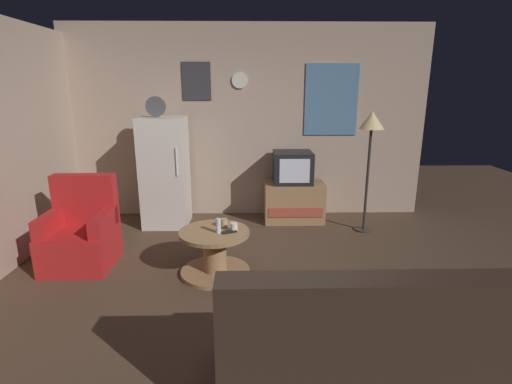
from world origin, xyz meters
TOP-DOWN VIEW (x-y plane):
  - ground_plane at (0.00, 0.00)m, footprint 12.00×12.00m
  - wall_with_art at (0.01, 2.45)m, footprint 5.20×0.12m
  - fridge at (-1.13, 1.96)m, footprint 0.60×0.62m
  - tv_stand at (0.67, 2.08)m, footprint 0.84×0.53m
  - crt_tv at (0.64, 2.07)m, footprint 0.54×0.51m
  - standing_lamp at (1.58, 1.64)m, footprint 0.32×0.32m
  - coffee_table at (-0.33, 0.42)m, footprint 0.72×0.72m
  - wine_glass at (-0.28, 0.37)m, footprint 0.05×0.05m
  - mug_ceramic_white at (-0.13, 0.41)m, footprint 0.08×0.08m
  - mug_ceramic_tan at (-0.24, 0.53)m, footprint 0.08×0.08m
  - remote_control at (-0.17, 0.36)m, footprint 0.16×0.10m
  - armchair at (-1.80, 0.69)m, footprint 0.68×0.68m
  - couch at (0.69, -1.21)m, footprint 1.70×0.80m

SIDE VIEW (x-z plane):
  - ground_plane at x=0.00m, z-range 0.00..0.00m
  - coffee_table at x=-0.33m, z-range 0.00..0.47m
  - tv_stand at x=0.67m, z-range 0.00..0.57m
  - couch at x=0.69m, z-range -0.15..0.77m
  - armchair at x=-1.80m, z-range -0.14..0.82m
  - remote_control at x=-0.17m, z-range 0.47..0.50m
  - mug_ceramic_white at x=-0.13m, z-range 0.47..0.56m
  - mug_ceramic_tan at x=-0.24m, z-range 0.47..0.56m
  - wine_glass at x=-0.28m, z-range 0.47..0.62m
  - fridge at x=-1.13m, z-range -0.13..1.64m
  - crt_tv at x=0.64m, z-range 0.57..1.01m
  - standing_lamp at x=1.58m, z-range 0.56..2.15m
  - wall_with_art at x=0.01m, z-range 0.00..2.75m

